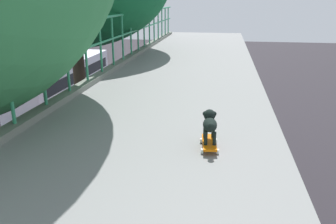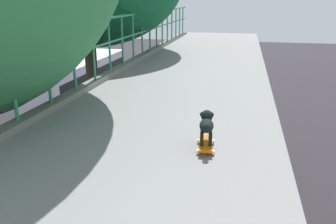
{
  "view_description": "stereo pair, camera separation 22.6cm",
  "coord_description": "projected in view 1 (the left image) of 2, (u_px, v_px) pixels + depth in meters",
  "views": [
    {
      "loc": [
        2.17,
        -0.81,
        7.02
      ],
      "look_at": [
        1.53,
        3.15,
        5.68
      ],
      "focal_mm": 36.68,
      "sensor_mm": 36.0,
      "label": 1
    },
    {
      "loc": [
        2.39,
        -0.77,
        7.02
      ],
      "look_at": [
        1.53,
        3.15,
        5.68
      ],
      "focal_mm": 36.68,
      "sensor_mm": 36.0,
      "label": 2
    }
  ],
  "objects": [
    {
      "name": "toy_skateboard",
      "position": [
        209.0,
        143.0,
        3.62
      ],
      "size": [
        0.22,
        0.43,
        0.08
      ],
      "color": "orange",
      "rests_on": "overpass_deck"
    },
    {
      "name": "car_red_taxi_fifth",
      "position": [
        40.0,
        161.0,
        14.21
      ],
      "size": [
        1.8,
        4.24,
        1.42
      ],
      "color": "red",
      "rests_on": "ground"
    },
    {
      "name": "city_bus",
      "position": [
        64.0,
        80.0,
        23.52
      ],
      "size": [
        2.68,
        11.07,
        3.0
      ],
      "color": "white",
      "rests_on": "ground"
    },
    {
      "name": "small_dog",
      "position": [
        210.0,
        123.0,
        3.6
      ],
      "size": [
        0.17,
        0.38,
        0.31
      ],
      "color": "black",
      "rests_on": "toy_skateboard"
    }
  ]
}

